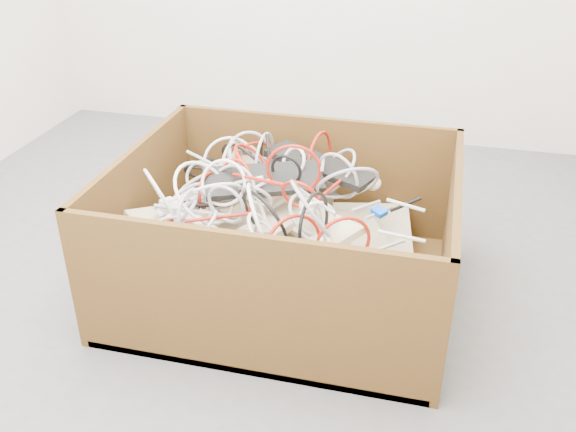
% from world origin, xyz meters
% --- Properties ---
extents(ground, '(3.00, 3.00, 0.00)m').
position_xyz_m(ground, '(0.00, 0.00, 0.00)').
color(ground, '#4F4E51').
rests_on(ground, ground).
extents(cardboard_box, '(1.16, 0.97, 0.52)m').
position_xyz_m(cardboard_box, '(0.25, -0.09, 0.13)').
color(cardboard_box, '#3F240F').
rests_on(cardboard_box, ground).
extents(keyboard_pile, '(1.06, 0.82, 0.34)m').
position_xyz_m(keyboard_pile, '(0.29, -0.08, 0.29)').
color(keyboard_pile, tan).
rests_on(keyboard_pile, cardboard_box).
extents(mice_scatter, '(0.62, 0.69, 0.19)m').
position_xyz_m(mice_scatter, '(0.23, -0.11, 0.35)').
color(mice_scatter, '#C1B39B').
rests_on(mice_scatter, keyboard_pile).
extents(power_strip_left, '(0.26, 0.21, 0.12)m').
position_xyz_m(power_strip_left, '(-0.05, -0.12, 0.35)').
color(power_strip_left, silver).
rests_on(power_strip_left, keyboard_pile).
extents(power_strip_right, '(0.25, 0.15, 0.08)m').
position_xyz_m(power_strip_right, '(-0.02, -0.26, 0.35)').
color(power_strip_right, silver).
rests_on(power_strip_right, keyboard_pile).
extents(vga_plug, '(0.06, 0.06, 0.03)m').
position_xyz_m(vga_plug, '(0.59, -0.07, 0.36)').
color(vga_plug, blue).
rests_on(vga_plug, keyboard_pile).
extents(cable_tangle, '(0.99, 0.89, 0.41)m').
position_xyz_m(cable_tangle, '(0.15, -0.09, 0.39)').
color(cable_tangle, '#9B9BA0').
rests_on(cable_tangle, keyboard_pile).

